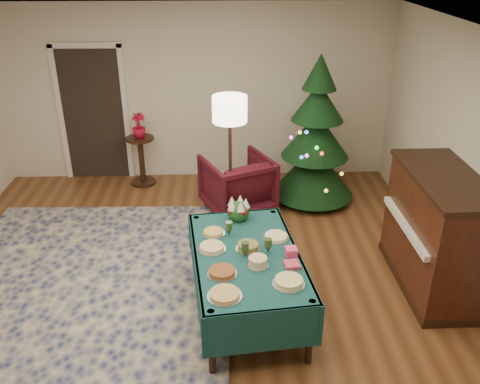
{
  "coord_description": "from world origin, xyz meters",
  "views": [
    {
      "loc": [
        0.39,
        -4.17,
        3.44
      ],
      "look_at": [
        0.58,
        1.02,
        0.88
      ],
      "focal_mm": 38.0,
      "sensor_mm": 36.0,
      "label": 1
    }
  ],
  "objects_px": {
    "buffet_table": "(247,265)",
    "side_table": "(142,161)",
    "gift_box": "(291,252)",
    "potted_plant": "(139,131)",
    "armchair": "(237,182)",
    "floor_lamp": "(230,118)",
    "christmas_tree": "(316,138)",
    "piano": "(436,233)"
  },
  "relations": [
    {
      "from": "buffet_table",
      "to": "side_table",
      "type": "xyz_separation_m",
      "value": [
        -1.48,
        3.16,
        -0.18
      ]
    },
    {
      "from": "gift_box",
      "to": "potted_plant",
      "type": "distance_m",
      "value": 3.75
    },
    {
      "from": "armchair",
      "to": "floor_lamp",
      "type": "xyz_separation_m",
      "value": [
        -0.1,
        -0.41,
        1.06
      ]
    },
    {
      "from": "christmas_tree",
      "to": "gift_box",
      "type": "bearing_deg",
      "value": -104.57
    },
    {
      "from": "side_table",
      "to": "christmas_tree",
      "type": "height_order",
      "value": "christmas_tree"
    },
    {
      "from": "potted_plant",
      "to": "buffet_table",
      "type": "bearing_deg",
      "value": -64.86
    },
    {
      "from": "gift_box",
      "to": "christmas_tree",
      "type": "height_order",
      "value": "christmas_tree"
    },
    {
      "from": "armchair",
      "to": "buffet_table",
      "type": "bearing_deg",
      "value": 66.09
    },
    {
      "from": "buffet_table",
      "to": "gift_box",
      "type": "relative_size",
      "value": 17.03
    },
    {
      "from": "side_table",
      "to": "potted_plant",
      "type": "relative_size",
      "value": 2.03
    },
    {
      "from": "gift_box",
      "to": "christmas_tree",
      "type": "xyz_separation_m",
      "value": [
        0.67,
        2.57,
        0.22
      ]
    },
    {
      "from": "side_table",
      "to": "piano",
      "type": "xyz_separation_m",
      "value": [
        3.53,
        -2.76,
        0.27
      ]
    },
    {
      "from": "side_table",
      "to": "piano",
      "type": "bearing_deg",
      "value": -38.03
    },
    {
      "from": "buffet_table",
      "to": "piano",
      "type": "xyz_separation_m",
      "value": [
        2.05,
        0.4,
        0.09
      ]
    },
    {
      "from": "gift_box",
      "to": "floor_lamp",
      "type": "xyz_separation_m",
      "value": [
        -0.55,
        1.87,
        0.76
      ]
    },
    {
      "from": "floor_lamp",
      "to": "christmas_tree",
      "type": "relative_size",
      "value": 0.83
    },
    {
      "from": "christmas_tree",
      "to": "potted_plant",
      "type": "bearing_deg",
      "value": 165.77
    },
    {
      "from": "armchair",
      "to": "side_table",
      "type": "height_order",
      "value": "armchair"
    },
    {
      "from": "potted_plant",
      "to": "gift_box",
      "type": "bearing_deg",
      "value": -59.32
    },
    {
      "from": "floor_lamp",
      "to": "potted_plant",
      "type": "xyz_separation_m",
      "value": [
        -1.36,
        1.35,
        -0.63
      ]
    },
    {
      "from": "gift_box",
      "to": "christmas_tree",
      "type": "relative_size",
      "value": 0.05
    },
    {
      "from": "gift_box",
      "to": "floor_lamp",
      "type": "bearing_deg",
      "value": 106.48
    },
    {
      "from": "potted_plant",
      "to": "piano",
      "type": "distance_m",
      "value": 4.49
    },
    {
      "from": "buffet_table",
      "to": "christmas_tree",
      "type": "bearing_deg",
      "value": 66.41
    },
    {
      "from": "gift_box",
      "to": "piano",
      "type": "bearing_deg",
      "value": 15.8
    },
    {
      "from": "armchair",
      "to": "piano",
      "type": "relative_size",
      "value": 0.58
    },
    {
      "from": "buffet_table",
      "to": "potted_plant",
      "type": "distance_m",
      "value": 3.5
    },
    {
      "from": "floor_lamp",
      "to": "side_table",
      "type": "height_order",
      "value": "floor_lamp"
    },
    {
      "from": "piano",
      "to": "christmas_tree",
      "type": "bearing_deg",
      "value": 114.34
    },
    {
      "from": "side_table",
      "to": "buffet_table",
      "type": "bearing_deg",
      "value": -64.86
    },
    {
      "from": "floor_lamp",
      "to": "christmas_tree",
      "type": "xyz_separation_m",
      "value": [
        1.22,
        0.7,
        -0.54
      ]
    },
    {
      "from": "buffet_table",
      "to": "piano",
      "type": "relative_size",
      "value": 1.24
    },
    {
      "from": "buffet_table",
      "to": "armchair",
      "type": "xyz_separation_m",
      "value": [
        -0.02,
        2.22,
        -0.12
      ]
    },
    {
      "from": "armchair",
      "to": "potted_plant",
      "type": "distance_m",
      "value": 1.79
    },
    {
      "from": "floor_lamp",
      "to": "christmas_tree",
      "type": "bearing_deg",
      "value": 29.78
    },
    {
      "from": "side_table",
      "to": "christmas_tree",
      "type": "relative_size",
      "value": 0.36
    },
    {
      "from": "buffet_table",
      "to": "armchair",
      "type": "relative_size",
      "value": 2.15
    },
    {
      "from": "side_table",
      "to": "armchair",
      "type": "bearing_deg",
      "value": -32.68
    },
    {
      "from": "buffet_table",
      "to": "side_table",
      "type": "bearing_deg",
      "value": 115.14
    },
    {
      "from": "gift_box",
      "to": "side_table",
      "type": "relative_size",
      "value": 0.14
    },
    {
      "from": "floor_lamp",
      "to": "potted_plant",
      "type": "distance_m",
      "value": 2.02
    },
    {
      "from": "gift_box",
      "to": "armchair",
      "type": "distance_m",
      "value": 2.34
    }
  ]
}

